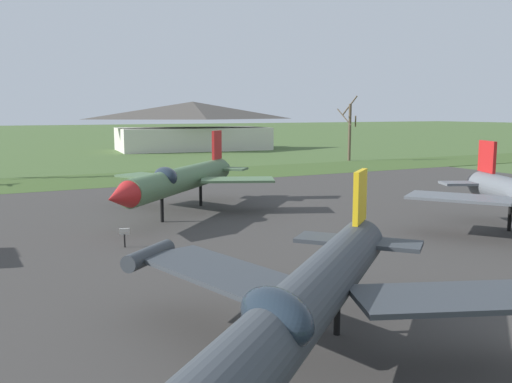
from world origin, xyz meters
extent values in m
cube|color=#383533|center=(0.00, 15.58, 0.03)|extent=(74.93, 51.95, 0.05)
cube|color=#3A5325|center=(0.00, 47.56, 0.03)|extent=(134.93, 12.00, 0.06)
cylinder|color=black|center=(13.19, 16.14, 2.30)|extent=(1.38, 1.26, 1.12)
cube|color=#565B60|center=(7.85, 12.78, 2.18)|extent=(5.36, 6.00, 0.15)
cube|color=red|center=(12.77, 15.21, 4.07)|extent=(1.00, 1.91, 1.96)
cube|color=#565B60|center=(11.35, 15.80, 2.42)|extent=(2.84, 2.37, 0.15)
cube|color=#565B60|center=(14.16, 14.54, 2.42)|extent=(2.84, 2.37, 0.15)
cylinder|color=black|center=(11.46, 12.31, 0.75)|extent=(0.21, 0.21, 1.50)
cylinder|color=#33383D|center=(-8.34, 2.69, 2.19)|extent=(11.03, 9.84, 1.53)
cylinder|color=black|center=(-3.10, 7.24, 2.19)|extent=(1.34, 1.36, 1.07)
ellipsoid|color=#19232D|center=(-10.38, 0.93, 2.61)|extent=(1.21, 2.28, 1.14)
cube|color=#33383D|center=(-9.42, 6.42, 2.08)|extent=(3.53, 5.90, 0.14)
cube|color=#33383D|center=(-4.81, 1.10, 2.08)|extent=(5.97, 4.18, 0.14)
cylinder|color=#33383D|center=(-10.68, 8.97, 2.08)|extent=(2.22, 2.03, 0.57)
cube|color=yellow|center=(-3.74, 6.68, 3.88)|extent=(1.30, 1.16, 1.85)
cube|color=#33383D|center=(-4.68, 7.50, 2.31)|extent=(2.30, 2.34, 0.14)
cube|color=#33383D|center=(-3.06, 5.63, 2.31)|extent=(2.30, 2.34, 0.14)
cylinder|color=black|center=(-6.14, 4.60, 0.71)|extent=(0.20, 0.20, 1.43)
cylinder|color=#4C6B47|center=(-3.15, 26.33, 2.36)|extent=(11.12, 11.35, 1.64)
cone|color=#B21E1E|center=(-8.86, 20.47, 2.36)|extent=(2.55, 2.56, 1.51)
cylinder|color=black|center=(2.05, 31.66, 2.36)|extent=(1.45, 1.45, 1.15)
ellipsoid|color=#19232D|center=(-4.93, 24.50, 2.81)|extent=(1.32, 2.48, 1.24)
cube|color=#4C6B47|center=(-4.26, 29.89, 2.23)|extent=(4.38, 5.52, 0.15)
cube|color=#4C6B47|center=(0.44, 25.31, 2.23)|extent=(5.52, 4.29, 0.15)
cube|color=#B21E1E|center=(1.42, 31.01, 4.28)|extent=(1.28, 1.31, 2.21)
cube|color=#4C6B47|center=(0.31, 31.83, 2.48)|extent=(2.55, 2.54, 0.15)
cube|color=#4C6B47|center=(2.25, 29.93, 2.48)|extent=(2.55, 2.54, 0.15)
cylinder|color=black|center=(-5.34, 24.08, 0.77)|extent=(0.22, 0.22, 1.53)
cylinder|color=black|center=(-0.97, 28.57, 0.77)|extent=(0.22, 0.22, 1.53)
cylinder|color=black|center=(-9.07, 18.66, 0.35)|extent=(0.08, 0.08, 0.70)
cube|color=white|center=(-9.07, 18.66, 0.87)|extent=(0.55, 0.35, 0.36)
cylinder|color=brown|center=(32.15, 54.87, 3.97)|extent=(0.40, 0.40, 7.94)
cylinder|color=brown|center=(32.76, 54.39, 5.53)|extent=(1.19, 1.45, 1.59)
cylinder|color=brown|center=(30.93, 54.59, 6.12)|extent=(0.73, 2.57, 2.34)
cylinder|color=brown|center=(32.70, 55.68, 7.74)|extent=(1.86, 1.34, 2.77)
cube|color=beige|center=(20.77, 86.14, 2.01)|extent=(27.59, 14.89, 4.01)
pyramid|color=#4C4742|center=(20.77, 86.14, 7.11)|extent=(28.97, 15.63, 3.10)
camera|label=1|loc=(-15.86, -8.68, 6.82)|focal=39.05mm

